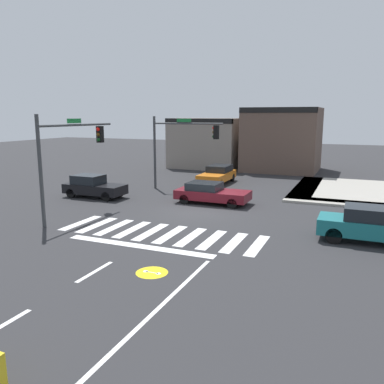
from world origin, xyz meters
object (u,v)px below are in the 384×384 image
Objects in this scene: traffic_signal_northwest at (181,140)px; car_maroon at (211,193)px; traffic_signal_southwest at (71,147)px; car_teal at (373,225)px; car_orange at (218,174)px; car_black at (93,186)px.

traffic_signal_northwest is 1.19× the size of car_maroon.
traffic_signal_southwest is 15.06m from car_teal.
car_teal is (14.71, 1.36, -2.95)m from traffic_signal_southwest.
traffic_signal_northwest is at bearing -32.09° from car_teal.
car_teal is (11.10, -11.71, 0.07)m from car_orange.
car_teal reaches higher than car_black.
car_teal is at bearing -27.05° from car_maroon.
car_orange is at bearing 106.02° from car_maroon.
traffic_signal_southwest is 1.32× the size of car_teal.
traffic_signal_northwest reaches higher than car_maroon.
car_orange is at bearing 55.47° from car_black.
car_black is (-2.19, 4.63, -3.00)m from traffic_signal_southwest.
car_maroon is at bearing -43.32° from traffic_signal_southwest.
traffic_signal_southwest is (-2.18, -9.21, 0.07)m from traffic_signal_northwest.
traffic_signal_southwest reaches higher than car_orange.
traffic_signal_northwest is at bearing -20.33° from car_orange.
traffic_signal_southwest is at bearing 5.28° from car_teal.
traffic_signal_southwest is at bearing -64.69° from car_black.
car_maroon is 1.10× the size of car_black.
traffic_signal_southwest reaches higher than traffic_signal_northwest.
car_orange is 10.24m from car_black.
traffic_signal_southwest is 1.31× the size of car_orange.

